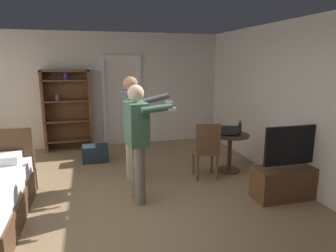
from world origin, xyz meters
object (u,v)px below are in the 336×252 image
(tv_flatscreen, at_px, (292,177))
(side_table, at_px, (230,146))
(laptop, at_px, (229,132))
(bottle_on_table, at_px, (240,129))
(wooden_chair, at_px, (206,148))
(person_blue_shirt, at_px, (137,135))
(bookshelf, at_px, (68,107))
(person_striped_shirt, at_px, (132,121))
(suitcase_dark, at_px, (96,153))

(tv_flatscreen, distance_m, side_table, 1.31)
(laptop, bearing_deg, tv_flatscreen, -69.38)
(bottle_on_table, xyz_separation_m, wooden_chair, (-0.70, -0.16, -0.27))
(laptop, bearing_deg, person_blue_shirt, -158.14)
(bookshelf, xyz_separation_m, laptop, (2.87, -2.25, -0.23))
(wooden_chair, bearing_deg, person_striped_shirt, 168.90)
(wooden_chair, bearing_deg, person_blue_shirt, -157.82)
(tv_flatscreen, xyz_separation_m, laptop, (-0.45, 1.19, 0.44))
(bottle_on_table, bearing_deg, bookshelf, 143.11)
(wooden_chair, height_order, suitcase_dark, wooden_chair)
(laptop, height_order, person_blue_shirt, person_blue_shirt)
(bookshelf, distance_m, person_blue_shirt, 3.16)
(side_table, distance_m, bottle_on_table, 0.37)
(bookshelf, height_order, person_blue_shirt, bookshelf)
(person_blue_shirt, height_order, suitcase_dark, person_blue_shirt)
(bookshelf, relative_size, tv_flatscreen, 1.56)
(tv_flatscreen, xyz_separation_m, suitcase_dark, (-2.78, 2.42, -0.15))
(person_blue_shirt, bearing_deg, bookshelf, 110.34)
(side_table, relative_size, bottle_on_table, 2.69)
(suitcase_dark, bearing_deg, person_blue_shirt, -72.42)
(side_table, height_order, person_striped_shirt, person_striped_shirt)
(person_blue_shirt, bearing_deg, wooden_chair, 22.18)
(tv_flatscreen, distance_m, person_blue_shirt, 2.37)
(tv_flatscreen, distance_m, suitcase_dark, 3.69)
(bottle_on_table, distance_m, person_striped_shirt, 1.93)
(bottle_on_table, bearing_deg, laptop, 167.94)
(wooden_chair, height_order, person_striped_shirt, person_striped_shirt)
(laptop, distance_m, person_blue_shirt, 1.92)
(bottle_on_table, relative_size, person_striped_shirt, 0.15)
(bookshelf, relative_size, wooden_chair, 1.83)
(bookshelf, xyz_separation_m, tv_flatscreen, (3.32, -3.45, -0.67))
(person_striped_shirt, distance_m, suitcase_dark, 1.58)
(laptop, bearing_deg, side_table, 41.84)
(person_blue_shirt, xyz_separation_m, suitcase_dark, (-0.56, 1.93, -0.81))
(bookshelf, xyz_separation_m, person_blue_shirt, (1.10, -2.97, -0.01))
(bookshelf, distance_m, laptop, 3.66)
(bookshelf, bearing_deg, suitcase_dark, -62.30)
(bookshelf, bearing_deg, person_blue_shirt, -69.66)
(suitcase_dark, bearing_deg, tv_flatscreen, -39.50)
(side_table, distance_m, wooden_chair, 0.61)
(side_table, xyz_separation_m, laptop, (-0.05, -0.04, 0.28))
(person_blue_shirt, xyz_separation_m, person_striped_shirt, (0.04, 0.75, 0.05))
(laptop, height_order, person_striped_shirt, person_striped_shirt)
(laptop, height_order, wooden_chair, wooden_chair)
(tv_flatscreen, relative_size, wooden_chair, 1.17)
(tv_flatscreen, bearing_deg, wooden_chair, 133.93)
(person_striped_shirt, bearing_deg, suitcase_dark, 116.84)
(tv_flatscreen, xyz_separation_m, person_striped_shirt, (-2.18, 1.24, 0.72))
(tv_flatscreen, relative_size, bottle_on_table, 4.46)
(bookshelf, bearing_deg, laptop, -38.14)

